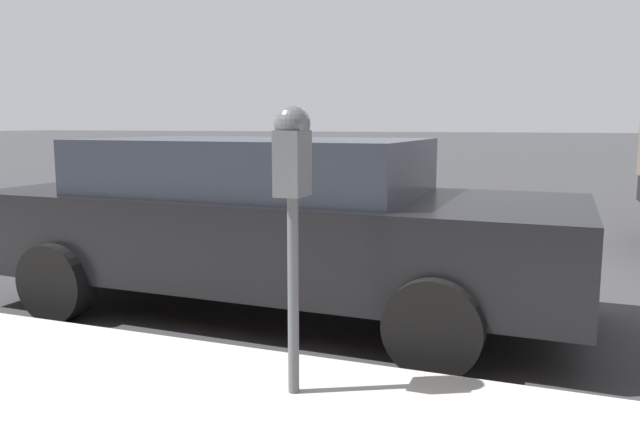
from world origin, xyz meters
TOP-DOWN VIEW (x-y plane):
  - ground_plane at (0.00, 0.00)m, footprint 220.00×220.00m
  - parking_meter at (-2.73, 0.55)m, footprint 0.21×0.19m
  - car_black at (-0.93, 1.50)m, footprint 2.17×4.99m

SIDE VIEW (x-z plane):
  - ground_plane at x=0.00m, z-range 0.00..0.00m
  - car_black at x=-0.93m, z-range 0.05..1.52m
  - parking_meter at x=-2.73m, z-range 0.55..2.09m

